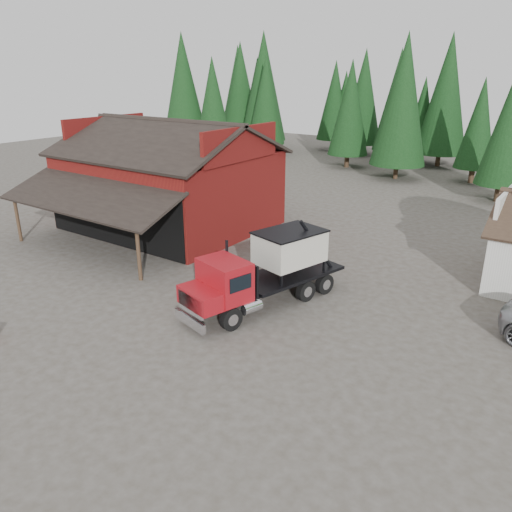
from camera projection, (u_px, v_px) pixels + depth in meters
The scene contains 7 objects.
ground at pixel (196, 326), 20.87m from camera, with size 120.00×120.00×0.00m, color #433E35.
red_barn at pixel (169, 187), 33.42m from camera, with size 12.80×13.63×7.18m.
conifer_backdrop at pixel (458, 170), 53.09m from camera, with size 76.00×16.00×16.00m, color black, non-canonical shape.
near_pine_a at pixel (213, 107), 51.91m from camera, with size 4.40×4.40×11.40m.
near_pine_b at pixel (509, 127), 38.59m from camera, with size 3.96×3.96×10.40m.
near_pine_d at pixel (403, 100), 46.50m from camera, with size 5.28×5.28×13.40m.
feed_truck at pixel (266, 268), 22.32m from camera, with size 4.27×8.51×3.71m.
Camera 1 is at (12.66, -13.72, 10.10)m, focal length 35.00 mm.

